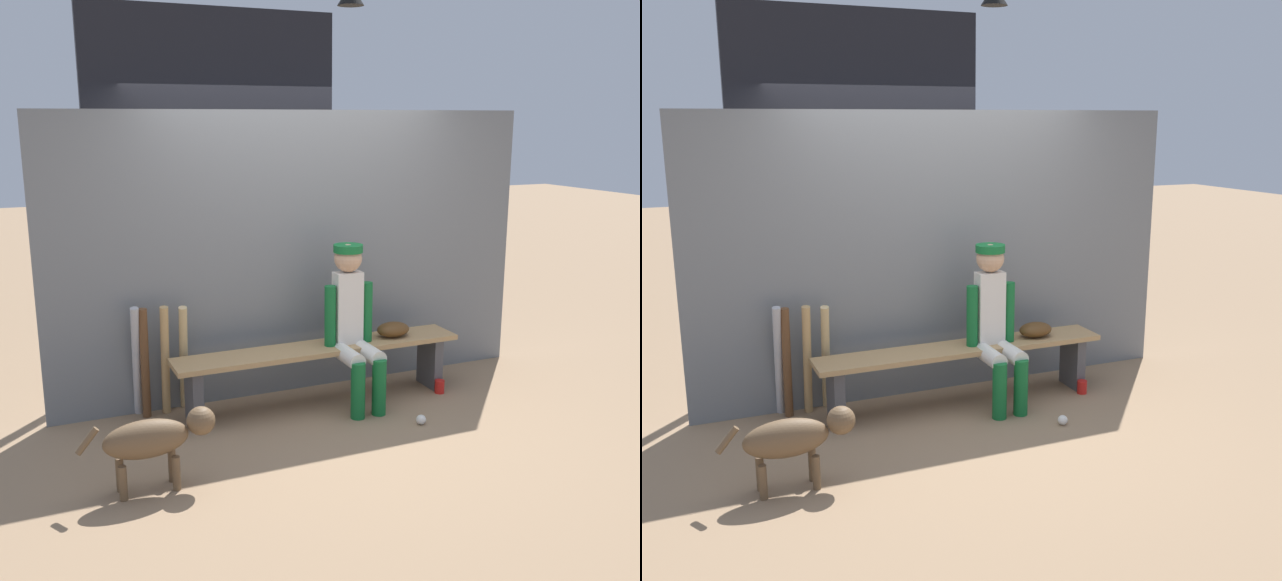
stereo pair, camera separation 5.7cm
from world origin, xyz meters
TOP-DOWN VIEW (x-y plane):
  - ground_plane at (0.00, 0.00)m, footprint 30.00×30.00m
  - chainlink_fence at (0.00, 0.40)m, footprint 4.08×0.03m
  - dugout_bench at (0.00, 0.00)m, footprint 2.33×0.36m
  - player_seated at (0.24, -0.11)m, footprint 0.41×0.55m
  - baseball_glove at (0.65, 0.00)m, footprint 0.28×0.20m
  - bat_wood_natural at (-1.02, 0.29)m, footprint 0.09×0.27m
  - bat_wood_tan at (-1.17, 0.26)m, footprint 0.07×0.17m
  - bat_wood_dark at (-1.32, 0.26)m, footprint 0.07×0.13m
  - bat_aluminum_silver at (-1.37, 0.30)m, footprint 0.08×0.23m
  - baseball at (0.53, -0.67)m, footprint 0.07×0.07m
  - cup_on_ground at (1.00, -0.19)m, footprint 0.08×0.08m
  - cup_on_bench at (0.40, 0.03)m, footprint 0.08×0.08m
  - scoreboard at (-0.40, 1.23)m, footprint 2.46×0.27m
  - dog at (-1.46, -0.86)m, footprint 0.84×0.20m

SIDE VIEW (x-z plane):
  - ground_plane at x=0.00m, z-range 0.00..0.00m
  - baseball at x=0.53m, z-range 0.00..0.07m
  - cup_on_ground at x=1.00m, z-range 0.00..0.11m
  - dog at x=-1.46m, z-range 0.09..0.58m
  - dugout_bench at x=0.00m, z-range 0.13..0.61m
  - bat_wood_natural at x=-1.02m, z-range 0.00..0.87m
  - bat_wood_dark at x=-1.32m, z-range 0.00..0.87m
  - bat_wood_tan at x=-1.17m, z-range 0.00..0.88m
  - bat_aluminum_silver at x=-1.37m, z-range 0.00..0.89m
  - cup_on_bench at x=0.40m, z-range 0.48..0.59m
  - baseball_glove at x=0.65m, z-range 0.48..0.60m
  - player_seated at x=0.24m, z-range 0.05..1.33m
  - chainlink_fence at x=0.00m, z-range 0.00..2.29m
  - scoreboard at x=-0.40m, z-range 0.69..4.07m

